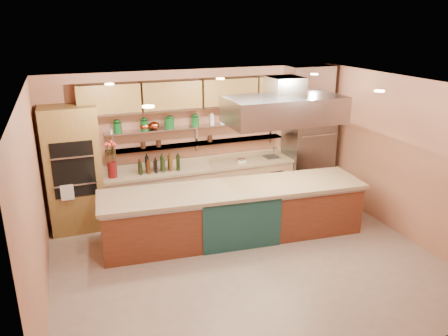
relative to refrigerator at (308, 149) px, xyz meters
name	(u,v)px	position (x,y,z in m)	size (l,w,h in m)	color
floor	(246,261)	(-2.35, -2.14, -1.06)	(6.00, 5.00, 0.02)	gray
ceiling	(249,87)	(-2.35, -2.14, 1.75)	(6.00, 5.00, 0.02)	black
wall_back	(198,139)	(-2.35, 0.36, 0.35)	(6.00, 0.04, 2.80)	#B17153
wall_front	(346,260)	(-2.35, -4.64, 0.35)	(6.00, 0.04, 2.80)	#B17153
wall_left	(34,208)	(-5.35, -2.14, 0.35)	(0.04, 5.00, 2.80)	#B17153
wall_right	(405,159)	(0.65, -2.14, 0.35)	(0.04, 5.00, 2.80)	#B17153
oven_stack	(74,170)	(-4.80, 0.04, 0.10)	(0.95, 0.64, 2.30)	olive
refrigerator	(308,149)	(0.00, 0.00, 0.00)	(0.95, 0.72, 2.10)	slate
back_counter	(201,188)	(-2.40, 0.06, -0.58)	(3.84, 0.64, 0.93)	tan
wall_shelf_lower	(198,144)	(-2.40, 0.23, 0.30)	(3.60, 0.26, 0.03)	#A3A4A9
wall_shelf_upper	(198,126)	(-2.40, 0.23, 0.65)	(3.60, 0.26, 0.03)	#A3A4A9
upper_cabinets	(200,94)	(-2.35, 0.18, 1.30)	(4.60, 0.36, 0.55)	olive
range_hood	(284,109)	(-1.33, -1.31, 1.20)	(2.00, 1.00, 0.45)	#A3A4A9
ceiling_downlights	(244,87)	(-2.35, -1.94, 1.72)	(4.00, 2.80, 0.02)	#FFE5A5
island	(234,213)	(-2.23, -1.31, -0.58)	(4.53, 0.98, 0.94)	brown
flower_vase	(112,170)	(-4.13, 0.01, 0.03)	(0.17, 0.17, 0.29)	#5B0D11
oil_bottle_cluster	(159,165)	(-3.25, 0.01, 0.02)	(0.84, 0.24, 0.27)	black
kitchen_scale	(241,160)	(-1.55, 0.01, -0.07)	(0.17, 0.13, 0.10)	silver
bar_faucet	(274,152)	(-0.76, 0.11, -0.01)	(0.03, 0.03, 0.22)	silver
copper_kettle	(154,125)	(-3.26, 0.23, 0.74)	(0.19, 0.19, 0.15)	#B94D2A
green_canister	(169,123)	(-2.98, 0.23, 0.76)	(0.17, 0.17, 0.20)	#0F471B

